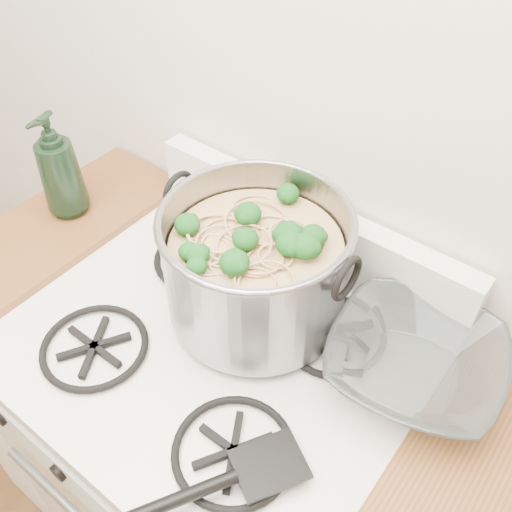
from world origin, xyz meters
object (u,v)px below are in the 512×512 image
object	(u,v)px
stock_pot	(256,267)
glass_bowl	(412,368)
spatula	(269,462)
bottle	(58,166)
gas_range	(223,458)

from	to	relation	value
stock_pot	glass_bowl	size ratio (longest dim) A/B	3.14
stock_pot	spatula	size ratio (longest dim) A/B	1.23
spatula	bottle	world-z (taller)	bottle
spatula	glass_bowl	size ratio (longest dim) A/B	2.55
bottle	gas_range	bearing A→B (deg)	-19.59
gas_range	glass_bowl	distance (m)	0.62
stock_pot	gas_range	bearing A→B (deg)	-96.67
glass_bowl	bottle	distance (m)	0.86
bottle	spatula	bearing A→B (deg)	-26.65
gas_range	stock_pot	bearing A→B (deg)	83.33
gas_range	spatula	bearing A→B (deg)	-29.87
spatula	bottle	size ratio (longest dim) A/B	1.22
stock_pot	bottle	world-z (taller)	bottle
stock_pot	glass_bowl	bearing A→B (deg)	7.92
stock_pot	glass_bowl	distance (m)	0.33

